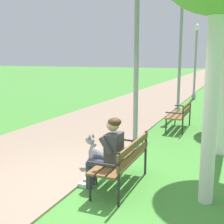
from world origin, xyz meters
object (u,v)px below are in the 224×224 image
Objects in this scene: park_bench_mid at (181,113)px; dog_grey at (98,157)px; lamp_post_mid at (180,55)px; lamp_post_far at (195,61)px; park_bench_near at (124,158)px; lamp_post_near at (136,48)px; person_seated_on_near_bench at (108,151)px.

park_bench_mid is 4.17m from dog_grey.
lamp_post_mid reaches higher than lamp_post_far.
park_bench_mid is 0.38× the size of lamp_post_far.
lamp_post_mid is 4.72m from lamp_post_far.
park_bench_near is 2.70m from lamp_post_near.
lamp_post_near reaches higher than park_bench_mid.
lamp_post_mid is at bearing 91.28° from person_seated_on_near_bench.
lamp_post_near is at bearing 102.71° from park_bench_near.
lamp_post_far is at bearing 90.44° from lamp_post_mid.
park_bench_mid is at bearing 88.14° from park_bench_near.
lamp_post_far reaches higher than park_bench_mid.
dog_grey is at bearing 125.80° from person_seated_on_near_bench.
park_bench_mid is at bearing -85.52° from lamp_post_far.
dog_grey is 11.27m from lamp_post_far.
lamp_post_near is (-0.42, 1.88, 1.90)m from park_bench_near.
person_seated_on_near_bench is at bearing -54.20° from dog_grey.
lamp_post_mid reaches higher than dog_grey.
park_bench_near is 1.20× the size of person_seated_on_near_bench.
lamp_post_far is (0.02, 9.78, -0.38)m from lamp_post_near.
dog_grey is (-0.74, 0.53, -0.25)m from park_bench_near.
dog_grey is at bearing -102.30° from park_bench_mid.
lamp_post_near is 1.19× the size of lamp_post_far.
dog_grey is (-0.89, -4.07, -0.25)m from park_bench_mid.
lamp_post_near is at bearing 95.93° from person_seated_on_near_bench.
park_bench_mid is at bearing -77.57° from lamp_post_mid.
lamp_post_far is at bearing 88.28° from dog_grey.
park_bench_near is 0.33m from person_seated_on_near_bench.
park_bench_mid is at bearing 77.70° from dog_grey.
lamp_post_mid is (-0.37, 6.94, 1.79)m from park_bench_near.
lamp_post_far reaches higher than park_bench_near.
person_seated_on_near_bench is 0.32× the size of lamp_post_far.
person_seated_on_near_bench is 1.55× the size of dog_grey.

